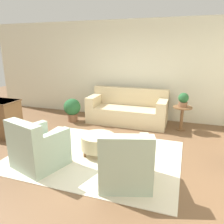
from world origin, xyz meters
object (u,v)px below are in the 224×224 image
object	(u,v)px
armchair_left	(38,148)
side_table	(182,114)
ottoman_table	(98,142)
couch	(127,111)
potted_plant_floor	(72,108)
potted_plant_on_side_table	(183,100)
armchair_right	(125,163)

from	to	relation	value
armchair_left	side_table	distance (m)	3.57
ottoman_table	side_table	xyz separation A→B (m)	(1.50, 1.96, 0.14)
armchair_left	ottoman_table	xyz separation A→B (m)	(0.82, 0.76, -0.08)
couch	ottoman_table	xyz separation A→B (m)	(-0.04, -2.08, -0.08)
armchair_left	potted_plant_floor	size ratio (longest dim) A/B	1.45
potted_plant_on_side_table	couch	bearing A→B (deg)	175.37
couch	ottoman_table	size ratio (longest dim) A/B	3.27
couch	potted_plant_floor	bearing A→B (deg)	-165.04
armchair_right	potted_plant_floor	xyz separation A→B (m)	(-2.24, 2.43, 0.03)
armchair_left	potted_plant_on_side_table	size ratio (longest dim) A/B	2.71
couch	armchair_left	size ratio (longest dim) A/B	2.25
armchair_right	potted_plant_on_side_table	world-z (taller)	potted_plant_on_side_table
armchair_right	side_table	world-z (taller)	armchair_right
armchair_right	potted_plant_on_side_table	distance (m)	2.85
armchair_right	potted_plant_floor	distance (m)	3.31
couch	ottoman_table	distance (m)	2.08
potted_plant_on_side_table	potted_plant_floor	xyz separation A→B (m)	(-2.97, -0.29, -0.42)
armchair_right	potted_plant_floor	world-z (taller)	armchair_right
couch	ottoman_table	bearing A→B (deg)	-91.07
couch	armchair_left	world-z (taller)	couch
ottoman_table	potted_plant_on_side_table	xyz separation A→B (m)	(1.50, 1.96, 0.53)
potted_plant_on_side_table	potted_plant_floor	bearing A→B (deg)	-174.49
potted_plant_floor	potted_plant_on_side_table	bearing A→B (deg)	5.51
couch	potted_plant_on_side_table	xyz separation A→B (m)	(1.46, -0.12, 0.45)
armchair_right	side_table	xyz separation A→B (m)	(0.73, 2.72, 0.06)
armchair_left	side_table	world-z (taller)	armchair_left
potted_plant_floor	side_table	bearing A→B (deg)	5.51
couch	armchair_right	xyz separation A→B (m)	(0.72, -2.84, 0.00)
couch	armchair_right	size ratio (longest dim) A/B	2.25
ottoman_table	potted_plant_floor	distance (m)	2.23
armchair_right	side_table	distance (m)	2.82
armchair_right	ottoman_table	distance (m)	1.08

